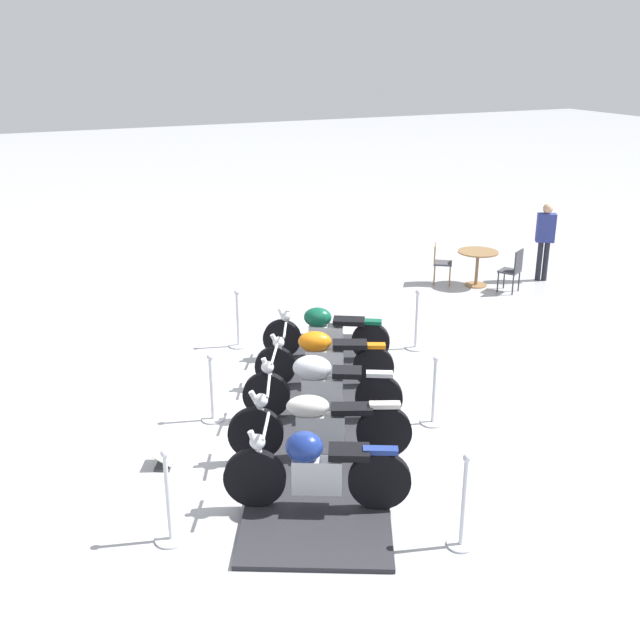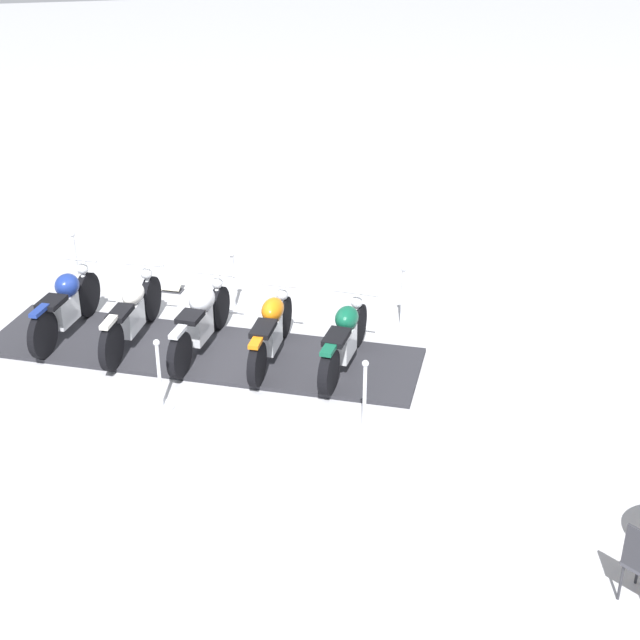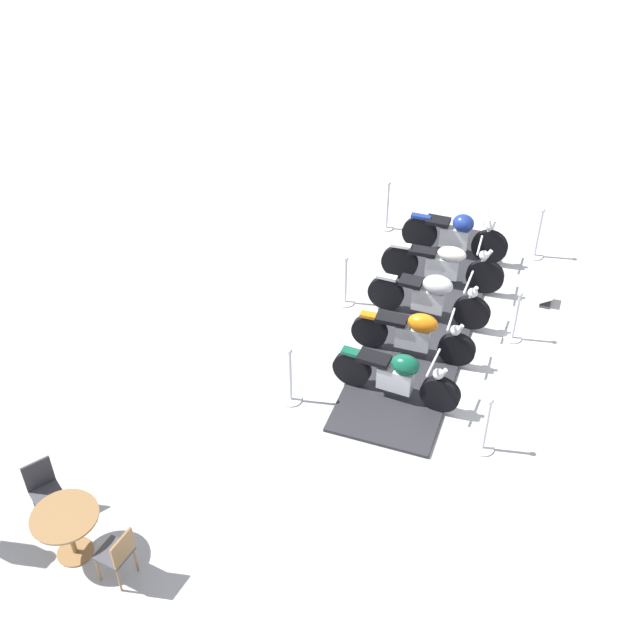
% 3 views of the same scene
% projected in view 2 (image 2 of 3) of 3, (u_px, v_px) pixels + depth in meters
% --- Properties ---
extents(ground_plane, '(80.00, 80.00, 0.00)m').
position_uv_depth(ground_plane, '(202.00, 353.00, 13.86)').
color(ground_plane, '#B2B2B7').
extents(display_platform, '(6.64, 4.41, 0.06)m').
position_uv_depth(display_platform, '(202.00, 352.00, 13.85)').
color(display_platform, '#28282D').
rests_on(display_platform, ground_plane).
extents(motorcycle_forest, '(1.19, 1.92, 0.95)m').
position_uv_depth(motorcycle_forest, '(344.00, 338.00, 13.20)').
color(motorcycle_forest, black).
rests_on(motorcycle_forest, display_platform).
extents(motorcycle_copper, '(1.05, 2.01, 0.94)m').
position_uv_depth(motorcycle_copper, '(271.00, 329.00, 13.43)').
color(motorcycle_copper, black).
rests_on(motorcycle_copper, display_platform).
extents(motorcycle_chrome, '(1.21, 2.06, 0.99)m').
position_uv_depth(motorcycle_chrome, '(201.00, 319.00, 13.65)').
color(motorcycle_chrome, black).
rests_on(motorcycle_chrome, display_platform).
extents(motorcycle_cream, '(1.07, 2.21, 1.04)m').
position_uv_depth(motorcycle_cream, '(132.00, 313.00, 13.87)').
color(motorcycle_cream, black).
rests_on(motorcycle_cream, display_platform).
extents(motorcycle_navy, '(1.07, 1.97, 1.05)m').
position_uv_depth(motorcycle_navy, '(66.00, 304.00, 14.09)').
color(motorcycle_navy, black).
rests_on(motorcycle_navy, display_platform).
extents(stanchion_left_mid, '(0.35, 0.35, 1.04)m').
position_uv_depth(stanchion_left_mid, '(160.00, 387.00, 12.36)').
color(stanchion_left_mid, silver).
rests_on(stanchion_left_mid, ground_plane).
extents(stanchion_right_rear, '(0.35, 0.35, 1.12)m').
position_uv_depth(stanchion_right_rear, '(78.00, 274.00, 15.65)').
color(stanchion_right_rear, silver).
rests_on(stanchion_right_rear, ground_plane).
extents(stanchion_right_mid, '(0.33, 0.33, 1.03)m').
position_uv_depth(stanchion_right_mid, '(234.00, 291.00, 15.08)').
color(stanchion_right_mid, silver).
rests_on(stanchion_right_mid, ground_plane).
extents(stanchion_left_front, '(0.36, 0.36, 1.09)m').
position_uv_depth(stanchion_left_front, '(364.00, 413.00, 11.77)').
color(stanchion_left_front, silver).
rests_on(stanchion_left_front, ground_plane).
extents(stanchion_right_front, '(0.35, 0.35, 1.05)m').
position_uv_depth(stanchion_right_front, '(402.00, 309.00, 14.50)').
color(stanchion_right_front, silver).
rests_on(stanchion_right_front, ground_plane).
extents(info_placard, '(0.40, 0.36, 0.23)m').
position_uv_depth(info_placard, '(173.00, 287.00, 15.82)').
color(info_placard, '#333338').
rests_on(info_placard, ground_plane).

